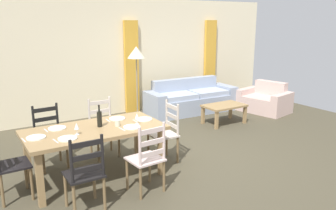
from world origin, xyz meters
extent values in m
cube|color=#46402F|center=(0.00, 0.00, -0.01)|extent=(9.60, 9.60, 0.02)
cube|color=beige|center=(0.00, 3.30, 1.35)|extent=(9.60, 0.16, 2.70)
cube|color=gold|center=(0.64, 3.16, 1.10)|extent=(0.35, 0.08, 2.20)
cube|color=gold|center=(3.04, 3.16, 1.10)|extent=(0.35, 0.08, 2.20)
cube|color=#9B7A4D|center=(-1.44, 0.12, 0.72)|extent=(1.90, 0.96, 0.05)
cube|color=#9B7A4D|center=(-2.29, -0.26, 0.35)|extent=(0.08, 0.08, 0.70)
cube|color=#9B7A4D|center=(-0.59, -0.26, 0.35)|extent=(0.08, 0.08, 0.70)
cube|color=#9B7A4D|center=(-2.29, 0.50, 0.35)|extent=(0.08, 0.08, 0.70)
cube|color=#9B7A4D|center=(-0.59, 0.50, 0.35)|extent=(0.08, 0.08, 0.70)
cube|color=black|center=(-1.86, -0.60, 0.45)|extent=(0.42, 0.40, 0.03)
cylinder|color=brown|center=(-2.04, -0.43, 0.22)|extent=(0.04, 0.04, 0.43)
cylinder|color=brown|center=(-1.68, -0.43, 0.22)|extent=(0.04, 0.04, 0.43)
cylinder|color=brown|center=(-2.04, -0.77, 0.22)|extent=(0.04, 0.04, 0.43)
cylinder|color=brown|center=(-1.68, -0.77, 0.22)|extent=(0.04, 0.04, 0.43)
cylinder|color=black|center=(-2.04, -0.77, 0.71)|extent=(0.04, 0.04, 0.50)
cylinder|color=black|center=(-1.68, -0.77, 0.71)|extent=(0.04, 0.04, 0.50)
cube|color=black|center=(-1.86, -0.77, 0.58)|extent=(0.38, 0.02, 0.06)
cube|color=black|center=(-1.86, -0.77, 0.73)|extent=(0.38, 0.02, 0.06)
cube|color=black|center=(-1.86, -0.77, 0.88)|extent=(0.38, 0.02, 0.06)
cube|color=beige|center=(-1.03, -0.58, 0.45)|extent=(0.45, 0.43, 0.03)
cylinder|color=brown|center=(-1.22, -0.42, 0.22)|extent=(0.04, 0.04, 0.43)
cylinder|color=brown|center=(-0.86, -0.39, 0.22)|extent=(0.04, 0.04, 0.43)
cylinder|color=brown|center=(-1.19, -0.76, 0.22)|extent=(0.04, 0.04, 0.43)
cylinder|color=brown|center=(-0.84, -0.73, 0.22)|extent=(0.04, 0.04, 0.43)
cylinder|color=beige|center=(-1.19, -0.76, 0.71)|extent=(0.04, 0.04, 0.50)
cylinder|color=beige|center=(-0.84, -0.73, 0.71)|extent=(0.04, 0.04, 0.50)
cube|color=beige|center=(-1.02, -0.75, 0.58)|extent=(0.38, 0.05, 0.06)
cube|color=beige|center=(-1.02, -0.75, 0.73)|extent=(0.38, 0.05, 0.06)
cube|color=beige|center=(-1.02, -0.75, 0.88)|extent=(0.38, 0.05, 0.06)
cube|color=black|center=(-1.88, 0.85, 0.45)|extent=(0.44, 0.43, 0.03)
cylinder|color=brown|center=(-1.69, 0.69, 0.22)|extent=(0.04, 0.04, 0.43)
cylinder|color=brown|center=(-2.05, 0.67, 0.22)|extent=(0.04, 0.04, 0.43)
cylinder|color=brown|center=(-1.71, 1.03, 0.22)|extent=(0.04, 0.04, 0.43)
cylinder|color=brown|center=(-2.07, 1.01, 0.22)|extent=(0.04, 0.04, 0.43)
cylinder|color=black|center=(-1.71, 1.03, 0.71)|extent=(0.04, 0.04, 0.50)
cylinder|color=black|center=(-2.07, 1.01, 0.71)|extent=(0.04, 0.04, 0.50)
cube|color=black|center=(-1.89, 1.02, 0.58)|extent=(0.38, 0.05, 0.06)
cube|color=black|center=(-1.89, 1.02, 0.73)|extent=(0.38, 0.05, 0.06)
cube|color=black|center=(-1.89, 1.02, 0.88)|extent=(0.38, 0.05, 0.06)
cube|color=beige|center=(-1.02, 0.84, 0.45)|extent=(0.42, 0.40, 0.03)
cylinder|color=brown|center=(-0.84, 0.67, 0.22)|extent=(0.04, 0.04, 0.43)
cylinder|color=brown|center=(-1.20, 0.67, 0.22)|extent=(0.04, 0.04, 0.43)
cylinder|color=brown|center=(-0.84, 1.01, 0.22)|extent=(0.04, 0.04, 0.43)
cylinder|color=brown|center=(-1.20, 1.01, 0.22)|extent=(0.04, 0.04, 0.43)
cylinder|color=beige|center=(-0.84, 1.01, 0.71)|extent=(0.04, 0.04, 0.50)
cylinder|color=beige|center=(-1.20, 1.01, 0.71)|extent=(0.04, 0.04, 0.50)
cube|color=beige|center=(-1.02, 1.01, 0.58)|extent=(0.38, 0.02, 0.06)
cube|color=beige|center=(-1.02, 1.01, 0.73)|extent=(0.38, 0.02, 0.06)
cube|color=beige|center=(-1.02, 1.01, 0.88)|extent=(0.38, 0.02, 0.06)
cube|color=black|center=(-2.52, 0.14, 0.45)|extent=(0.41, 0.43, 0.03)
cylinder|color=brown|center=(-2.36, 0.32, 0.22)|extent=(0.04, 0.04, 0.43)
cylinder|color=brown|center=(-2.35, -0.04, 0.22)|extent=(0.04, 0.04, 0.43)
cylinder|color=brown|center=(-2.69, -0.05, 0.22)|extent=(0.04, 0.04, 0.43)
cube|color=beige|center=(-0.32, 0.14, 0.45)|extent=(0.42, 0.44, 0.03)
cylinder|color=brown|center=(-0.50, -0.03, 0.22)|extent=(0.04, 0.04, 0.43)
cylinder|color=brown|center=(-0.48, 0.33, 0.22)|extent=(0.04, 0.04, 0.43)
cylinder|color=brown|center=(-0.16, -0.05, 0.22)|extent=(0.04, 0.04, 0.43)
cylinder|color=brown|center=(-0.14, 0.31, 0.22)|extent=(0.04, 0.04, 0.43)
cylinder|color=beige|center=(-0.16, -0.05, 0.71)|extent=(0.04, 0.04, 0.50)
cylinder|color=beige|center=(-0.14, 0.31, 0.71)|extent=(0.04, 0.04, 0.50)
cube|color=beige|center=(-0.15, 0.13, 0.58)|extent=(0.04, 0.38, 0.06)
cube|color=beige|center=(-0.15, 0.13, 0.73)|extent=(0.04, 0.38, 0.06)
cube|color=beige|center=(-0.15, 0.13, 0.88)|extent=(0.04, 0.38, 0.06)
cylinder|color=white|center=(-1.89, -0.13, 0.76)|extent=(0.24, 0.24, 0.02)
cube|color=silver|center=(-2.04, -0.13, 0.75)|extent=(0.03, 0.17, 0.01)
cylinder|color=white|center=(-0.99, -0.13, 0.76)|extent=(0.24, 0.24, 0.02)
cube|color=silver|center=(-1.14, -0.13, 0.75)|extent=(0.03, 0.17, 0.01)
cylinder|color=white|center=(-1.89, 0.37, 0.76)|extent=(0.24, 0.24, 0.02)
cube|color=silver|center=(-2.04, 0.37, 0.75)|extent=(0.03, 0.17, 0.01)
cylinder|color=white|center=(-0.99, 0.37, 0.76)|extent=(0.24, 0.24, 0.02)
cube|color=silver|center=(-1.14, 0.37, 0.75)|extent=(0.02, 0.17, 0.01)
cylinder|color=white|center=(-2.22, 0.12, 0.76)|extent=(0.24, 0.24, 0.02)
cube|color=silver|center=(-2.37, 0.12, 0.75)|extent=(0.03, 0.17, 0.01)
cylinder|color=white|center=(-0.66, 0.12, 0.76)|extent=(0.24, 0.24, 0.02)
cube|color=silver|center=(-0.81, 0.12, 0.75)|extent=(0.02, 0.17, 0.01)
cylinder|color=black|center=(-1.35, 0.15, 0.86)|extent=(0.07, 0.07, 0.22)
cylinder|color=black|center=(-1.35, 0.15, 1.01)|extent=(0.02, 0.02, 0.08)
cylinder|color=black|center=(-1.35, 0.15, 1.06)|extent=(0.03, 0.03, 0.02)
cylinder|color=white|center=(-1.73, -0.02, 0.75)|extent=(0.06, 0.06, 0.01)
cylinder|color=white|center=(-1.73, -0.02, 0.79)|extent=(0.01, 0.01, 0.07)
cone|color=white|center=(-1.73, -0.02, 0.87)|extent=(0.06, 0.06, 0.08)
cylinder|color=white|center=(-0.85, -0.02, 0.75)|extent=(0.06, 0.06, 0.01)
cylinder|color=white|center=(-0.85, -0.02, 0.79)|extent=(0.01, 0.01, 0.07)
cone|color=white|center=(-0.85, -0.02, 0.87)|extent=(0.06, 0.06, 0.08)
cylinder|color=beige|center=(-1.13, 0.04, 0.80)|extent=(0.07, 0.07, 0.09)
cube|color=#94A0B4|center=(1.84, 2.35, 0.20)|extent=(1.83, 0.88, 0.40)
cube|color=#94A0B4|center=(1.85, 2.65, 0.40)|extent=(1.81, 0.28, 0.80)
cube|color=#94A0B4|center=(2.86, 2.31, 0.29)|extent=(0.27, 0.81, 0.58)
cube|color=#94A0B4|center=(0.82, 2.39, 0.29)|extent=(0.27, 0.81, 0.58)
cube|color=#A6B3C9|center=(2.28, 2.28, 0.46)|extent=(0.89, 0.68, 0.12)
cube|color=#A6B3C9|center=(1.39, 2.32, 0.46)|extent=(0.89, 0.68, 0.12)
cube|color=#9B7A4D|center=(1.88, 1.20, 0.40)|extent=(0.90, 0.56, 0.04)
cube|color=#9B7A4D|center=(1.48, 0.97, 0.19)|extent=(0.06, 0.06, 0.38)
cube|color=#9B7A4D|center=(2.28, 0.97, 0.19)|extent=(0.06, 0.06, 0.38)
cube|color=#9B7A4D|center=(1.48, 1.43, 0.19)|extent=(0.06, 0.06, 0.38)
cube|color=#9B7A4D|center=(2.28, 1.43, 0.19)|extent=(0.06, 0.06, 0.38)
cube|color=beige|center=(3.39, 1.45, 0.19)|extent=(0.94, 0.94, 0.38)
cube|color=beige|center=(3.68, 1.51, 0.36)|extent=(0.36, 0.82, 0.72)
cube|color=beige|center=(3.49, 0.97, 0.26)|extent=(0.82, 0.34, 0.52)
cube|color=beige|center=(3.29, 1.93, 0.26)|extent=(0.82, 0.34, 0.52)
cylinder|color=#332D28|center=(0.49, 2.60, 0.01)|extent=(0.28, 0.28, 0.03)
cylinder|color=gray|center=(0.49, 2.60, 0.71)|extent=(0.03, 0.03, 1.35)
cone|color=beige|center=(0.49, 2.60, 1.51)|extent=(0.40, 0.40, 0.26)
camera|label=1|loc=(-3.00, -4.28, 2.22)|focal=36.83mm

